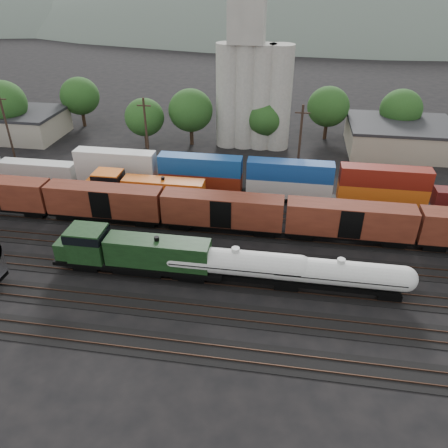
# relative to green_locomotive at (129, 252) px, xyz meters

# --- Properties ---
(ground) EXTENTS (600.00, 600.00, 0.00)m
(ground) POSITION_rel_green_locomotive_xyz_m (5.69, 5.00, -2.79)
(ground) COLOR black
(tracks) EXTENTS (180.00, 33.20, 0.20)m
(tracks) POSITION_rel_green_locomotive_xyz_m (5.69, 5.00, -2.75)
(tracks) COLOR black
(tracks) RESTS_ON ground
(green_locomotive) EXTENTS (18.63, 3.29, 4.93)m
(green_locomotive) POSITION_rel_green_locomotive_xyz_m (0.00, 0.00, 0.00)
(green_locomotive) COLOR black
(green_locomotive) RESTS_ON ground
(tank_car_a) EXTENTS (16.07, 2.88, 4.21)m
(tank_car_a) POSITION_rel_green_locomotive_xyz_m (11.59, 0.00, -0.28)
(tank_car_a) COLOR silver
(tank_car_a) RESTS_ON ground
(tank_car_b) EXTENTS (15.30, 2.74, 4.01)m
(tank_car_b) POSITION_rel_green_locomotive_xyz_m (22.21, 0.00, -0.39)
(tank_car_b) COLOR silver
(tank_car_b) RESTS_ON ground
(orange_locomotive) EXTENTS (18.65, 3.11, 4.66)m
(orange_locomotive) POSITION_rel_green_locomotive_xyz_m (-3.53, 15.00, -0.14)
(orange_locomotive) COLOR black
(orange_locomotive) RESTS_ON ground
(boxcar_string) EXTENTS (184.40, 2.90, 4.20)m
(boxcar_string) POSITION_rel_green_locomotive_xyz_m (31.71, 10.00, 0.32)
(boxcar_string) COLOR black
(boxcar_string) RESTS_ON ground
(container_wall) EXTENTS (178.40, 2.60, 5.80)m
(container_wall) POSITION_rel_green_locomotive_xyz_m (7.72, 20.00, -0.17)
(container_wall) COLOR black
(container_wall) RESTS_ON ground
(grain_silo) EXTENTS (13.40, 5.00, 29.00)m
(grain_silo) POSITION_rel_green_locomotive_xyz_m (8.98, 41.00, 8.46)
(grain_silo) COLOR #A5A398
(grain_silo) RESTS_ON ground
(industrial_sheds) EXTENTS (119.38, 17.26, 5.10)m
(industrial_sheds) POSITION_rel_green_locomotive_xyz_m (12.32, 40.25, -0.24)
(industrial_sheds) COLOR #9E937F
(industrial_sheds) RESTS_ON ground
(tree_band) EXTENTS (163.43, 20.11, 14.32)m
(tree_band) POSITION_rel_green_locomotive_xyz_m (-3.20, 43.89, 4.31)
(tree_band) COLOR black
(tree_band) RESTS_ON ground
(utility_poles) EXTENTS (122.20, 0.36, 12.00)m
(utility_poles) POSITION_rel_green_locomotive_xyz_m (5.69, 27.00, 3.42)
(utility_poles) COLOR black
(utility_poles) RESTS_ON ground
(distant_hills) EXTENTS (860.00, 286.00, 130.00)m
(distant_hills) POSITION_rel_green_locomotive_xyz_m (29.61, 265.00, -23.36)
(distant_hills) COLOR #59665B
(distant_hills) RESTS_ON ground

